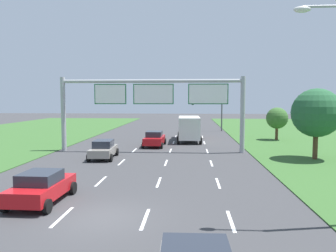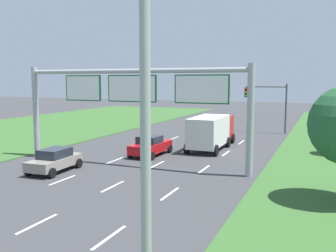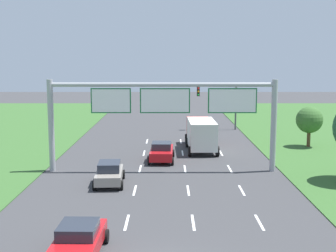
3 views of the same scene
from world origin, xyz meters
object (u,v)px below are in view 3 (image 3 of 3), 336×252
object	(u,v)px
box_truck	(199,133)
sign_gantry	(164,107)
car_mid_lane	(108,173)
car_near_red	(160,152)
traffic_light_mast	(218,98)
car_lead_silver	(77,239)
roadside_tree_far	(307,120)

from	to	relation	value
box_truck	sign_gantry	bearing A→B (deg)	-111.74
car_mid_lane	car_near_red	bearing A→B (deg)	61.32
traffic_light_mast	sign_gantry	bearing A→B (deg)	-106.94
car_lead_silver	sign_gantry	xyz separation A→B (m)	(3.74, 15.46, 4.19)
box_truck	sign_gantry	distance (m)	9.67
sign_gantry	roadside_tree_far	distance (m)	16.90
car_near_red	roadside_tree_far	size ratio (longest dim) A/B	1.12
car_mid_lane	sign_gantry	xyz separation A→B (m)	(3.88, 3.71, 4.18)
car_mid_lane	traffic_light_mast	distance (m)	26.62
roadside_tree_far	box_truck	bearing A→B (deg)	-174.02
car_mid_lane	car_lead_silver	bearing A→B (deg)	-92.41
car_near_red	traffic_light_mast	bearing A→B (deg)	70.32
box_truck	traffic_light_mast	world-z (taller)	traffic_light_mast
car_lead_silver	traffic_light_mast	size ratio (longest dim) A/B	0.73
car_mid_lane	roadside_tree_far	xyz separation A→B (m)	(17.61, 13.30, 1.88)
car_mid_lane	roadside_tree_far	distance (m)	22.15
car_near_red	box_truck	distance (m)	6.15
car_lead_silver	car_mid_lane	world-z (taller)	car_mid_lane
box_truck	traffic_light_mast	bearing A→B (deg)	74.78
box_truck	roadside_tree_far	size ratio (longest dim) A/B	1.98
car_mid_lane	traffic_light_mast	bearing A→B (deg)	64.25
car_near_red	roadside_tree_far	bearing A→B (deg)	24.78
car_near_red	car_mid_lane	xyz separation A→B (m)	(-3.49, -7.28, -0.01)
car_lead_silver	box_truck	distance (m)	24.95
traffic_light_mast	roadside_tree_far	bearing A→B (deg)	-56.21
sign_gantry	car_lead_silver	bearing A→B (deg)	-103.62
box_truck	traffic_light_mast	distance (m)	12.78
box_truck	roadside_tree_far	distance (m)	10.62
sign_gantry	traffic_light_mast	xyz separation A→B (m)	(6.30, 20.68, -1.09)
traffic_light_mast	box_truck	bearing A→B (deg)	-104.21
roadside_tree_far	car_mid_lane	bearing A→B (deg)	-142.93
traffic_light_mast	car_lead_silver	bearing A→B (deg)	-105.53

